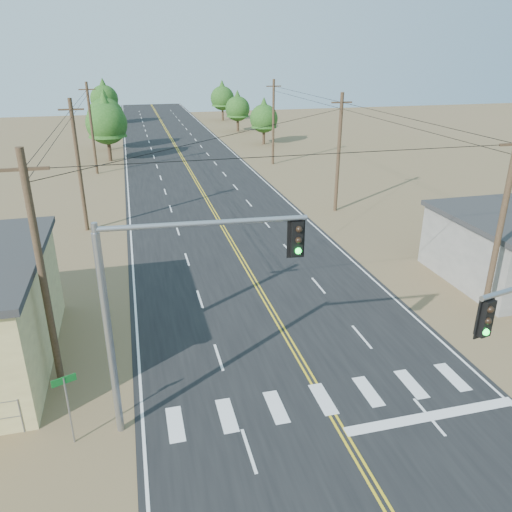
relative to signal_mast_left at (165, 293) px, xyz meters
name	(u,v)px	position (x,y,z in m)	size (l,w,h in m)	color
road	(223,227)	(5.98, 21.90, -5.55)	(15.00, 200.00, 0.02)	black
utility_pole_left_near	(42,272)	(-4.52, 3.90, -0.44)	(1.80, 0.30, 10.00)	#4C3826
utility_pole_left_mid	(79,166)	(-4.52, 23.90, -0.44)	(1.80, 0.30, 10.00)	#4C3826
utility_pole_left_far	(92,128)	(-4.52, 43.90, -0.44)	(1.80, 0.30, 10.00)	#4C3826
utility_pole_right_near	(500,228)	(16.48, 3.90, -0.44)	(1.80, 0.30, 10.00)	#4C3826
utility_pole_right_mid	(339,153)	(16.48, 23.90, -0.44)	(1.80, 0.30, 10.00)	#4C3826
utility_pole_right_far	(273,122)	(16.48, 43.90, -0.44)	(1.80, 0.30, 10.00)	#4C3826
signal_mast_left	(165,293)	(0.00, 0.00, 0.00)	(7.03, 0.90, 8.19)	gray
street_sign	(67,399)	(-3.66, -0.10, -3.66)	(0.80, 0.34, 2.84)	gray
tree_left_near	(106,119)	(-3.14, 50.82, -0.40)	(5.06, 5.06, 8.44)	#3F2D1E
tree_left_mid	(105,113)	(-3.41, 58.85, -0.46)	(5.00, 5.00, 8.33)	#3F2D1E
tree_left_far	(104,96)	(-4.31, 85.83, -0.40)	(5.06, 5.06, 8.43)	#3F2D1E
tree_right_near	(264,116)	(19.03, 57.69, -1.38)	(4.10, 4.10, 6.84)	#3F2D1E
tree_right_mid	(238,106)	(17.97, 71.08, -1.33)	(4.15, 4.15, 6.92)	#3F2D1E
tree_right_far	(222,96)	(18.15, 86.05, -0.82)	(4.65, 4.65, 7.75)	#3F2D1E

